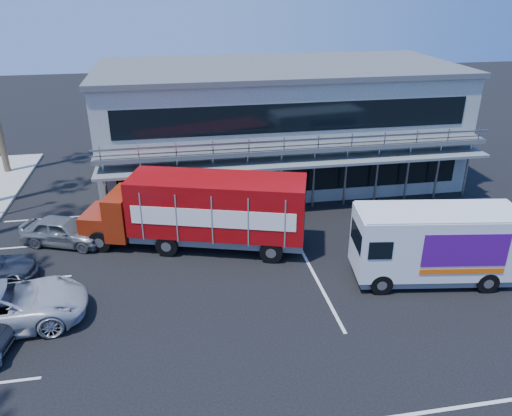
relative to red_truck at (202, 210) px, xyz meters
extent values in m
plane|color=black|center=(2.66, -5.73, -2.00)|extent=(120.00, 120.00, 0.00)
cube|color=gray|center=(5.66, 9.27, 1.50)|extent=(22.00, 10.00, 7.00)
cube|color=#515454|center=(5.66, 9.27, 5.15)|extent=(22.40, 10.40, 0.30)
cube|color=#515454|center=(5.66, 3.67, 1.60)|extent=(22.00, 1.20, 0.25)
cube|color=gray|center=(5.66, 3.12, 2.10)|extent=(22.00, 0.08, 0.90)
cube|color=slate|center=(5.66, 3.37, 0.90)|extent=(22.00, 1.80, 0.15)
cube|color=black|center=(5.66, 4.25, -0.40)|extent=(20.00, 0.06, 1.60)
cube|color=black|center=(5.66, 4.25, 3.20)|extent=(20.00, 0.06, 1.60)
cube|color=maroon|center=(-4.96, 1.52, -0.96)|extent=(2.08, 2.67, 1.25)
cube|color=maroon|center=(-3.86, 1.19, -0.39)|extent=(1.76, 2.79, 2.19)
cube|color=black|center=(-3.86, 1.19, 0.23)|extent=(0.70, 2.13, 0.73)
cube|color=#99090E|center=(0.71, -0.22, 0.29)|extent=(8.73, 4.93, 2.71)
cube|color=slate|center=(0.71, -0.22, -1.33)|extent=(8.61, 4.56, 0.31)
cube|color=white|center=(0.33, -1.47, 0.18)|extent=(7.33, 2.28, 0.88)
cube|color=white|center=(1.10, 1.03, 0.18)|extent=(7.33, 2.28, 0.88)
cylinder|color=black|center=(-5.00, 0.34, -1.46)|extent=(1.12, 0.59, 1.08)
cylinder|color=black|center=(-4.32, 2.53, -1.46)|extent=(1.12, 0.59, 1.08)
cylinder|color=black|center=(-1.81, -0.64, -1.46)|extent=(1.12, 0.59, 1.08)
cylinder|color=black|center=(-1.14, 1.55, -1.46)|extent=(1.12, 0.59, 1.08)
cylinder|color=black|center=(2.96, -2.11, -1.46)|extent=(1.12, 0.59, 1.08)
cylinder|color=black|center=(3.64, 0.08, -1.46)|extent=(1.12, 0.59, 1.08)
cube|color=silver|center=(9.56, -4.78, -0.09)|extent=(7.12, 3.32, 2.74)
cube|color=slate|center=(9.56, -4.78, -1.61)|extent=(6.82, 3.05, 0.34)
cube|color=black|center=(6.19, -4.29, 0.20)|extent=(0.34, 1.91, 0.93)
cube|color=silver|center=(9.56, -4.78, 1.31)|extent=(6.98, 3.26, 0.08)
cube|color=#4E0D75|center=(10.16, -6.08, 0.10)|extent=(3.49, 0.54, 1.47)
cube|color=#4E0D75|center=(10.51, -3.72, 0.10)|extent=(3.49, 0.54, 1.47)
cube|color=#F2590C|center=(10.16, -6.08, -0.88)|extent=(3.49, 0.53, 0.24)
cylinder|color=black|center=(6.99, -5.45, -1.53)|extent=(0.97, 0.41, 0.94)
cylinder|color=black|center=(7.29, -3.40, -1.53)|extent=(0.97, 0.41, 0.94)
cylinder|color=black|center=(11.44, -6.11, -1.53)|extent=(0.97, 0.41, 0.94)
cylinder|color=black|center=(11.75, -4.06, -1.53)|extent=(0.97, 0.41, 0.94)
imported|color=#B8B8BA|center=(-7.98, -4.93, -1.15)|extent=(6.43, 3.49, 1.71)
imported|color=slate|center=(-6.84, 1.47, -1.28)|extent=(4.55, 3.08, 1.44)
camera|label=1|loc=(-1.27, -21.93, 10.02)|focal=35.00mm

